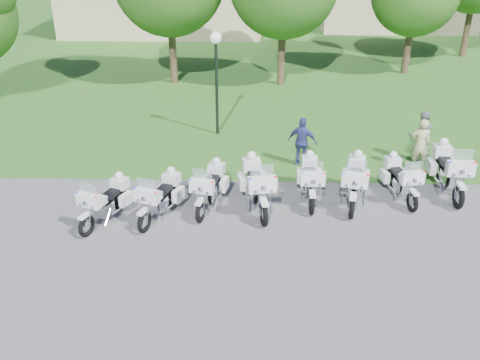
{
  "coord_description": "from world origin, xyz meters",
  "views": [
    {
      "loc": [
        0.68,
        -12.55,
        7.83
      ],
      "look_at": [
        0.26,
        1.2,
        0.95
      ],
      "focal_mm": 40.0,
      "sensor_mm": 36.0,
      "label": 1
    }
  ],
  "objects_px": {
    "motorcycle_0": "(106,201)",
    "bystander_b": "(421,136)",
    "bystander_c": "(302,142)",
    "motorcycle_3": "(256,184)",
    "motorcycle_6": "(401,178)",
    "lamp_post": "(216,58)",
    "bystander_a": "(420,144)",
    "motorcycle_7": "(449,169)",
    "motorcycle_1": "(160,196)",
    "motorcycle_2": "(210,186)",
    "motorcycle_4": "(310,179)",
    "motorcycle_5": "(355,180)"
  },
  "relations": [
    {
      "from": "lamp_post",
      "to": "bystander_a",
      "type": "height_order",
      "value": "lamp_post"
    },
    {
      "from": "bystander_c",
      "to": "lamp_post",
      "type": "bearing_deg",
      "value": -23.17
    },
    {
      "from": "bystander_b",
      "to": "bystander_c",
      "type": "height_order",
      "value": "bystander_b"
    },
    {
      "from": "motorcycle_0",
      "to": "bystander_b",
      "type": "height_order",
      "value": "bystander_b"
    },
    {
      "from": "motorcycle_0",
      "to": "motorcycle_5",
      "type": "height_order",
      "value": "motorcycle_5"
    },
    {
      "from": "motorcycle_3",
      "to": "bystander_b",
      "type": "height_order",
      "value": "bystander_b"
    },
    {
      "from": "motorcycle_6",
      "to": "bystander_b",
      "type": "distance_m",
      "value": 3.07
    },
    {
      "from": "motorcycle_2",
      "to": "motorcycle_7",
      "type": "bearing_deg",
      "value": -158.66
    },
    {
      "from": "bystander_b",
      "to": "motorcycle_6",
      "type": "bearing_deg",
      "value": 58.68
    },
    {
      "from": "bystander_c",
      "to": "motorcycle_5",
      "type": "bearing_deg",
      "value": 137.97
    },
    {
      "from": "motorcycle_3",
      "to": "motorcycle_6",
      "type": "bearing_deg",
      "value": 178.78
    },
    {
      "from": "motorcycle_6",
      "to": "lamp_post",
      "type": "distance_m",
      "value": 8.16
    },
    {
      "from": "lamp_post",
      "to": "bystander_c",
      "type": "distance_m",
      "value": 4.73
    },
    {
      "from": "motorcycle_0",
      "to": "bystander_b",
      "type": "distance_m",
      "value": 10.85
    },
    {
      "from": "motorcycle_0",
      "to": "motorcycle_7",
      "type": "relative_size",
      "value": 0.8
    },
    {
      "from": "motorcycle_0",
      "to": "motorcycle_4",
      "type": "relative_size",
      "value": 0.9
    },
    {
      "from": "bystander_b",
      "to": "motorcycle_7",
      "type": "bearing_deg",
      "value": 90.3
    },
    {
      "from": "motorcycle_2",
      "to": "bystander_c",
      "type": "xyz_separation_m",
      "value": [
        2.92,
        2.97,
        0.22
      ]
    },
    {
      "from": "motorcycle_4",
      "to": "motorcycle_5",
      "type": "bearing_deg",
      "value": 175.12
    },
    {
      "from": "bystander_c",
      "to": "motorcycle_3",
      "type": "bearing_deg",
      "value": 81.86
    },
    {
      "from": "motorcycle_1",
      "to": "motorcycle_2",
      "type": "distance_m",
      "value": 1.5
    },
    {
      "from": "motorcycle_1",
      "to": "bystander_c",
      "type": "height_order",
      "value": "bystander_c"
    },
    {
      "from": "motorcycle_3",
      "to": "lamp_post",
      "type": "xyz_separation_m",
      "value": [
        -1.55,
        5.82,
        2.28
      ]
    },
    {
      "from": "motorcycle_0",
      "to": "motorcycle_5",
      "type": "xyz_separation_m",
      "value": [
        7.15,
        1.33,
        0.07
      ]
    },
    {
      "from": "motorcycle_0",
      "to": "motorcycle_1",
      "type": "distance_m",
      "value": 1.51
    },
    {
      "from": "lamp_post",
      "to": "bystander_a",
      "type": "distance_m",
      "value": 7.94
    },
    {
      "from": "motorcycle_1",
      "to": "motorcycle_5",
      "type": "distance_m",
      "value": 5.77
    },
    {
      "from": "motorcycle_3",
      "to": "lamp_post",
      "type": "bearing_deg",
      "value": -86.13
    },
    {
      "from": "motorcycle_0",
      "to": "bystander_a",
      "type": "xyz_separation_m",
      "value": [
        9.7,
        3.72,
        0.27
      ]
    },
    {
      "from": "motorcycle_3",
      "to": "bystander_a",
      "type": "distance_m",
      "value": 6.17
    },
    {
      "from": "lamp_post",
      "to": "bystander_b",
      "type": "height_order",
      "value": "lamp_post"
    },
    {
      "from": "motorcycle_7",
      "to": "bystander_b",
      "type": "height_order",
      "value": "bystander_b"
    },
    {
      "from": "motorcycle_5",
      "to": "motorcycle_1",
      "type": "bearing_deg",
      "value": 22.29
    },
    {
      "from": "motorcycle_0",
      "to": "bystander_c",
      "type": "distance_m",
      "value": 6.95
    },
    {
      "from": "motorcycle_4",
      "to": "bystander_a",
      "type": "xyz_separation_m",
      "value": [
        3.85,
        2.24,
        0.24
      ]
    },
    {
      "from": "bystander_a",
      "to": "bystander_b",
      "type": "bearing_deg",
      "value": -102.16
    },
    {
      "from": "motorcycle_1",
      "to": "motorcycle_4",
      "type": "distance_m",
      "value": 4.52
    },
    {
      "from": "motorcycle_1",
      "to": "bystander_b",
      "type": "relative_size",
      "value": 1.2
    },
    {
      "from": "motorcycle_3",
      "to": "lamp_post",
      "type": "height_order",
      "value": "lamp_post"
    },
    {
      "from": "motorcycle_2",
      "to": "motorcycle_6",
      "type": "distance_m",
      "value": 5.8
    },
    {
      "from": "motorcycle_1",
      "to": "bystander_c",
      "type": "relative_size",
      "value": 1.26
    },
    {
      "from": "motorcycle_4",
      "to": "bystander_a",
      "type": "height_order",
      "value": "bystander_a"
    },
    {
      "from": "motorcycle_3",
      "to": "motorcycle_5",
      "type": "xyz_separation_m",
      "value": [
        2.94,
        0.42,
        -0.04
      ]
    },
    {
      "from": "motorcycle_3",
      "to": "motorcycle_7",
      "type": "xyz_separation_m",
      "value": [
        5.95,
        1.19,
        0.01
      ]
    },
    {
      "from": "motorcycle_7",
      "to": "bystander_b",
      "type": "xyz_separation_m",
      "value": [
        -0.25,
        2.33,
        0.16
      ]
    },
    {
      "from": "bystander_a",
      "to": "motorcycle_3",
      "type": "bearing_deg",
      "value": 31.38
    },
    {
      "from": "bystander_a",
      "to": "bystander_b",
      "type": "height_order",
      "value": "bystander_b"
    },
    {
      "from": "motorcycle_0",
      "to": "bystander_a",
      "type": "distance_m",
      "value": 10.39
    },
    {
      "from": "motorcycle_2",
      "to": "motorcycle_4",
      "type": "height_order",
      "value": "motorcycle_4"
    },
    {
      "from": "motorcycle_1",
      "to": "motorcycle_4",
      "type": "relative_size",
      "value": 0.93
    }
  ]
}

